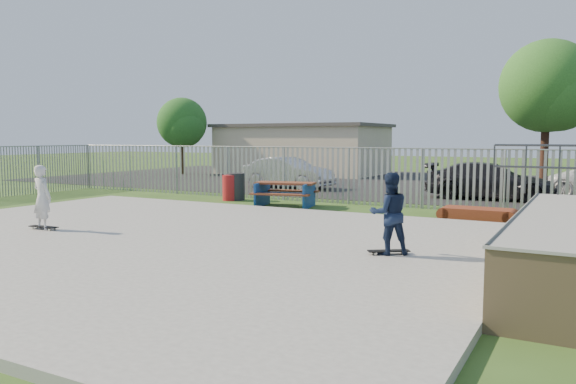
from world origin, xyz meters
The scene contains 17 objects.
ground centered at (0.00, 0.00, 0.00)m, with size 120.00×120.00×0.00m, color #304E1A.
concrete_slab centered at (0.00, 0.00, 0.07)m, with size 15.00×12.00×0.15m, color gray.
fence centered at (1.00, 4.59, 1.00)m, with size 26.04×16.02×2.00m.
picnic_table centered at (-0.59, 7.24, 0.43)m, with size 2.32×2.04×0.85m.
funbox centered at (5.75, 7.10, 0.18)m, with size 1.79×0.90×0.36m.
trash_bin_red centered at (-3.35, 7.96, 0.48)m, with size 0.57×0.57×0.96m, color #AA1A1C.
trash_bin_grey centered at (-3.18, 8.14, 0.51)m, with size 0.61×0.61×1.02m, color black.
parking_lot centered at (0.00, 19.00, 0.01)m, with size 40.00×18.00×0.02m, color black.
car_silver centered at (-3.81, 13.34, 0.73)m, with size 1.51×4.32×1.42m, color #BABBBF.
car_dark centered at (5.15, 12.95, 0.71)m, with size 1.94×4.77×1.38m, color black.
building centered at (-8.00, 23.00, 1.61)m, with size 10.40×6.40×3.20m.
tree_left centered at (-14.46, 18.82, 3.27)m, with size 3.15×3.15×4.86m.
tree_mid centered at (6.30, 22.96, 5.00)m, with size 4.81×4.81×7.42m.
skateboard_a centered at (5.24, 0.75, 0.19)m, with size 0.77×0.62×0.08m.
skateboard_b centered at (-3.02, -0.46, 0.19)m, with size 0.81×0.25×0.08m.
skater_navy centered at (5.24, 0.75, 0.93)m, with size 0.76×0.59×1.56m, color #121E3A.
skater_white centered at (-3.02, -0.46, 0.93)m, with size 0.57×0.37×1.56m, color silver.
Camera 1 is at (8.59, -9.40, 2.37)m, focal length 35.00 mm.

